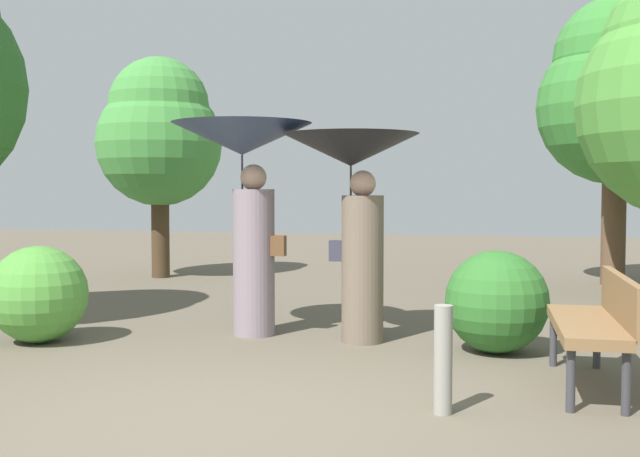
{
  "coord_description": "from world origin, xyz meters",
  "views": [
    {
      "loc": [
        1.85,
        -4.54,
        1.45
      ],
      "look_at": [
        0.0,
        3.21,
        1.05
      ],
      "focal_mm": 43.13,
      "sensor_mm": 36.0,
      "label": 1
    }
  ],
  "objects_px": {
    "person_left": "(246,175)",
    "tree_near_left": "(159,132)",
    "park_bench": "(598,319)",
    "person_right": "(354,186)",
    "tree_near_right": "(616,92)",
    "path_marker_post": "(443,360)"
  },
  "relations": [
    {
      "from": "person_left",
      "to": "tree_near_left",
      "type": "distance_m",
      "value": 5.4
    },
    {
      "from": "tree_near_right",
      "to": "path_marker_post",
      "type": "bearing_deg",
      "value": -105.12
    },
    {
      "from": "park_bench",
      "to": "tree_near_left",
      "type": "height_order",
      "value": "tree_near_left"
    },
    {
      "from": "park_bench",
      "to": "tree_near_left",
      "type": "bearing_deg",
      "value": -134.44
    },
    {
      "from": "tree_near_left",
      "to": "tree_near_right",
      "type": "relative_size",
      "value": 0.83
    },
    {
      "from": "person_right",
      "to": "tree_near_left",
      "type": "bearing_deg",
      "value": 50.07
    },
    {
      "from": "tree_near_right",
      "to": "path_marker_post",
      "type": "xyz_separation_m",
      "value": [
        -2.01,
        -7.43,
        -2.56
      ]
    },
    {
      "from": "person_right",
      "to": "tree_near_right",
      "type": "distance_m",
      "value": 6.19
    },
    {
      "from": "person_right",
      "to": "park_bench",
      "type": "bearing_deg",
      "value": -114.75
    },
    {
      "from": "park_bench",
      "to": "tree_near_right",
      "type": "bearing_deg",
      "value": 170.5
    },
    {
      "from": "person_left",
      "to": "person_right",
      "type": "height_order",
      "value": "person_left"
    },
    {
      "from": "person_left",
      "to": "path_marker_post",
      "type": "xyz_separation_m",
      "value": [
        2.13,
        -2.3,
        -1.24
      ]
    },
    {
      "from": "person_right",
      "to": "tree_near_left",
      "type": "height_order",
      "value": "tree_near_left"
    },
    {
      "from": "path_marker_post",
      "to": "person_right",
      "type": "bearing_deg",
      "value": 114.53
    },
    {
      "from": "park_bench",
      "to": "path_marker_post",
      "type": "bearing_deg",
      "value": -50.4
    },
    {
      "from": "person_right",
      "to": "tree_near_right",
      "type": "height_order",
      "value": "tree_near_right"
    },
    {
      "from": "park_bench",
      "to": "person_left",
      "type": "bearing_deg",
      "value": -114.98
    },
    {
      "from": "park_bench",
      "to": "tree_near_right",
      "type": "relative_size",
      "value": 0.35
    },
    {
      "from": "person_left",
      "to": "park_bench",
      "type": "xyz_separation_m",
      "value": [
        3.17,
        -1.4,
        -1.09
      ]
    },
    {
      "from": "person_left",
      "to": "park_bench",
      "type": "height_order",
      "value": "person_left"
    },
    {
      "from": "park_bench",
      "to": "path_marker_post",
      "type": "distance_m",
      "value": 1.39
    },
    {
      "from": "tree_near_right",
      "to": "path_marker_post",
      "type": "height_order",
      "value": "tree_near_right"
    }
  ]
}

